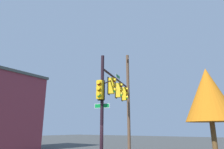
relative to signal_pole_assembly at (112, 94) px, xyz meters
name	(u,v)px	position (x,y,z in m)	size (l,w,h in m)	color
signal_pole_assembly	(112,94)	(0.00, 0.00, 0.00)	(6.41, 2.21, 6.77)	black
utility_pole	(128,102)	(3.23, 0.65, -0.17)	(1.55, 1.11, 8.62)	brown
tree_near	(208,94)	(8.80, -4.61, 0.73)	(4.46, 4.46, 7.88)	brown
brick_building	(1,112)	(0.70, 16.40, -0.38)	(6.74, 7.73, 8.52)	brown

